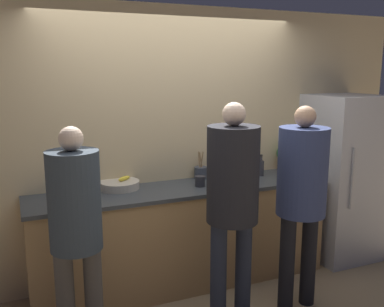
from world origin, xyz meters
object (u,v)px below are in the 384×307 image
Objects in this scene: person_right at (302,187)px; bottle_red at (244,177)px; utensil_crock at (201,172)px; potted_plant at (285,157)px; refrigerator at (341,177)px; cup_white at (236,182)px; person_center at (233,191)px; fruit_bowl at (120,185)px; person_left at (76,222)px; bottle_dark at (261,167)px; cup_black at (200,181)px.

person_right is 8.58× the size of bottle_red.
utensil_crock is at bearing 116.05° from person_right.
refrigerator is at bearing -23.48° from potted_plant.
utensil_crock is at bearing 124.00° from bottle_red.
cup_white is (-1.37, -0.14, 0.12)m from refrigerator.
person_center reaches higher than person_right.
refrigerator is 6.46× the size of utensil_crock.
utensil_crock is at bearing 2.96° from fruit_bowl.
person_left is 8.16× the size of bottle_red.
person_left is 0.95× the size of person_right.
person_right reaches higher than utensil_crock.
utensil_crock is at bearing 169.87° from refrigerator.
cup_white is (0.32, 0.53, -0.10)m from person_center.
fruit_bowl is 1.44m from bottle_dark.
utensil_crock is (1.33, 0.86, 0.03)m from person_left.
fruit_bowl is 1.14m from bottle_red.
person_center is 8.81× the size of bottle_red.
bottle_red reaches higher than cup_white.
potted_plant is (0.36, 0.10, 0.07)m from bottle_dark.
cup_black is (0.70, -0.21, 0.01)m from fruit_bowl.
potted_plant is at bearing 25.65° from cup_white.
bottle_red is (0.42, 0.56, -0.06)m from person_center.
fruit_bowl is 1.80m from potted_plant.
person_right is at bearing -35.57° from fruit_bowl.
bottle_red is (1.59, 0.47, 0.04)m from person_left.
potted_plant is at bearing -1.73° from utensil_crock.
person_left is 2.07m from bottle_dark.
person_center is 6.54× the size of utensil_crock.
person_center is at bearing -133.01° from bottle_dark.
person_left is at bearing 175.83° from person_center.
person_right reaches higher than fruit_bowl.
cup_white is (0.17, -0.41, -0.02)m from utensil_crock.
person_center is at bearing -127.09° from bottle_red.
cup_black is at bearing 26.80° from person_left.
refrigerator is 1.38m from cup_white.
bottle_red is 2.11× the size of cup_white.
cup_black is at bearing -115.42° from utensil_crock.
cup_black is (1.21, 0.61, 0.01)m from person_left.
fruit_bowl is 0.83m from utensil_crock.
potted_plant reaches higher than utensil_crock.
cup_white is at bearing -166.70° from bottle_red.
refrigerator reaches higher than utensil_crock.
potted_plant is at bearing 62.23° from person_right.
bottle_dark is (0.77, 0.82, -0.06)m from person_center.
utensil_crock reaches higher than fruit_bowl.
person_left is at bearing -159.21° from bottle_dark.
fruit_bowl is at bearing 174.39° from refrigerator.
fruit_bowl reaches higher than cup_black.
person_right is (1.80, -0.11, 0.08)m from person_left.
utensil_crock is 2.81× the size of cup_black.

